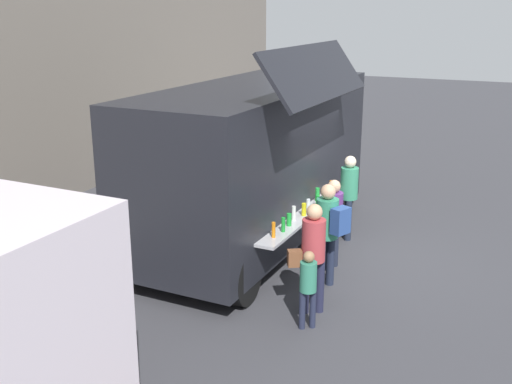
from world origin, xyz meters
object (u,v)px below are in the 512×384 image
at_px(trash_bin, 242,161).
at_px(customer_extra_browsing, 349,190).
at_px(food_truck_main, 255,160).
at_px(customer_front_ordering, 333,216).
at_px(customer_rear_waiting, 312,249).
at_px(child_near_queue, 308,283).
at_px(customer_mid_with_backpack, 329,226).

xyz_separation_m(trash_bin, customer_extra_browsing, (-3.39, -3.92, 0.58)).
xyz_separation_m(food_truck_main, trash_bin, (4.34, 2.32, -1.24)).
bearing_deg(food_truck_main, customer_front_ordering, -106.37).
xyz_separation_m(trash_bin, customer_rear_waiting, (-6.65, -4.28, 0.59)).
bearing_deg(customer_rear_waiting, child_near_queue, 161.89).
bearing_deg(trash_bin, customer_mid_with_backpack, -143.44).
xyz_separation_m(food_truck_main, customer_mid_with_backpack, (-1.38, -1.92, -0.59)).
height_order(customer_rear_waiting, child_near_queue, customer_rear_waiting).
xyz_separation_m(customer_front_ordering, customer_rear_waiting, (-1.72, -0.21, 0.06)).
relative_size(trash_bin, customer_rear_waiting, 0.50).
relative_size(customer_front_ordering, customer_rear_waiting, 0.94).
relative_size(trash_bin, customer_extra_browsing, 0.51).
bearing_deg(child_near_queue, trash_bin, -5.30).
relative_size(customer_mid_with_backpack, customer_extra_browsing, 1.04).
xyz_separation_m(food_truck_main, customer_extra_browsing, (0.95, -1.60, -0.66)).
height_order(customer_front_ordering, customer_mid_with_backpack, customer_mid_with_backpack).
relative_size(trash_bin, child_near_queue, 0.72).
relative_size(customer_rear_waiting, customer_extra_browsing, 1.02).
xyz_separation_m(customer_mid_with_backpack, child_near_queue, (-1.41, -0.15, -0.37)).
bearing_deg(customer_extra_browsing, child_near_queue, 77.56).
xyz_separation_m(customer_rear_waiting, child_near_queue, (-0.48, -0.11, -0.31)).
relative_size(customer_mid_with_backpack, customer_rear_waiting, 1.02).
xyz_separation_m(food_truck_main, child_near_queue, (-2.79, -2.07, -0.96)).
distance_m(trash_bin, child_near_queue, 8.38).
bearing_deg(customer_extra_browsing, food_truck_main, 11.06).
relative_size(trash_bin, customer_front_ordering, 0.53).
bearing_deg(trash_bin, child_near_queue, -148.35).
distance_m(trash_bin, customer_front_ordering, 6.42).
bearing_deg(customer_front_ordering, customer_mid_with_backpack, 116.51).
relative_size(trash_bin, customer_mid_with_backpack, 0.49).
distance_m(customer_rear_waiting, child_near_queue, 0.58).
xyz_separation_m(customer_front_ordering, customer_mid_with_backpack, (-0.79, -0.17, 0.11)).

